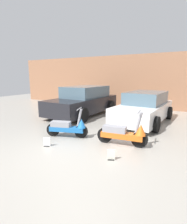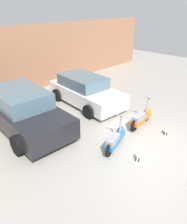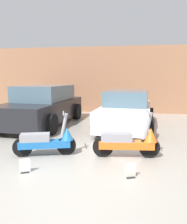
% 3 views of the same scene
% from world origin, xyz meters
% --- Properties ---
extents(ground_plane, '(28.00, 28.00, 0.00)m').
position_xyz_m(ground_plane, '(0.00, 0.00, 0.00)').
color(ground_plane, '#9E998E').
extents(wall_back, '(19.60, 0.12, 3.37)m').
position_xyz_m(wall_back, '(0.00, 7.59, 1.68)').
color(wall_back, '#9E6B4C').
rests_on(wall_back, ground_plane).
extents(scooter_front_left, '(1.39, 0.68, 1.00)m').
position_xyz_m(scooter_front_left, '(-0.79, 0.86, 0.35)').
color(scooter_front_left, black).
rests_on(scooter_front_left, ground_plane).
extents(scooter_front_right, '(1.51, 0.54, 1.05)m').
position_xyz_m(scooter_front_right, '(1.06, 1.05, 0.37)').
color(scooter_front_right, black).
rests_on(scooter_front_right, ground_plane).
extents(car_rear_left, '(2.37, 4.52, 1.49)m').
position_xyz_m(car_rear_left, '(-2.21, 4.20, 0.71)').
color(car_rear_left, black).
rests_on(car_rear_left, ground_plane).
extents(car_rear_center, '(2.19, 4.06, 1.33)m').
position_xyz_m(car_rear_center, '(0.98, 4.13, 0.64)').
color(car_rear_center, white).
rests_on(car_rear_center, ground_plane).
extents(placard_near_left_scooter, '(0.20, 0.17, 0.26)m').
position_xyz_m(placard_near_left_scooter, '(-0.89, -0.08, 0.11)').
color(placard_near_left_scooter, black).
rests_on(placard_near_left_scooter, ground_plane).
extents(placard_near_right_scooter, '(0.20, 0.17, 0.26)m').
position_xyz_m(placard_near_right_scooter, '(1.08, 0.02, 0.11)').
color(placard_near_right_scooter, black).
rests_on(placard_near_right_scooter, ground_plane).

